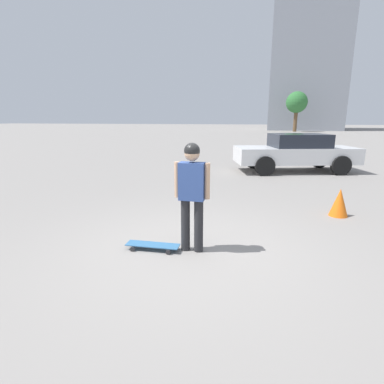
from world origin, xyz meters
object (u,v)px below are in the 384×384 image
at_px(person, 192,189).
at_px(car_parked_near, 296,152).
at_px(traffic_cone, 339,202).
at_px(skateboard, 153,245).

bearing_deg(person, car_parked_near, 75.23).
height_order(person, traffic_cone, person).
bearing_deg(skateboard, traffic_cone, -144.23).
bearing_deg(person, traffic_cone, 43.08).
distance_m(skateboard, traffic_cone, 4.08).
xyz_separation_m(person, car_parked_near, (-2.14, -7.96, -0.23)).
xyz_separation_m(person, skateboard, (0.60, 0.13, -0.92)).
bearing_deg(car_parked_near, traffic_cone, 78.15).
bearing_deg(car_parked_near, person, 58.49).
xyz_separation_m(skateboard, traffic_cone, (-3.19, -2.53, 0.22)).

